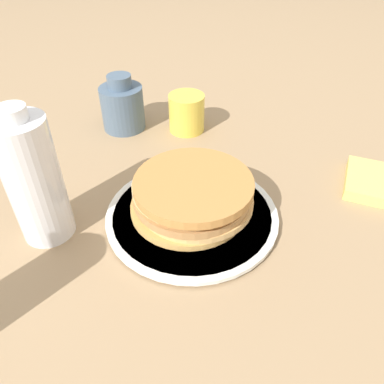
{
  "coord_description": "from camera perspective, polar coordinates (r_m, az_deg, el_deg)",
  "views": [
    {
      "loc": [
        0.43,
        0.13,
        0.41
      ],
      "look_at": [
        0.02,
        -0.01,
        0.05
      ],
      "focal_mm": 35.0,
      "sensor_mm": 36.0,
      "label": 1
    }
  ],
  "objects": [
    {
      "name": "juice_glass",
      "position": [
        0.8,
        -0.83,
        11.96
      ],
      "size": [
        0.08,
        0.08,
        0.08
      ],
      "color": "yellow",
      "rests_on": "ground_plane"
    },
    {
      "name": "napkin",
      "position": [
        0.72,
        25.48,
        1.48
      ],
      "size": [
        0.12,
        0.08,
        0.02
      ],
      "color": "#E5D166",
      "rests_on": "ground_plane"
    },
    {
      "name": "cream_jug",
      "position": [
        0.82,
        -10.55,
        12.76
      ],
      "size": [
        0.09,
        0.09,
        0.12
      ],
      "color": "#4C6075",
      "rests_on": "ground_plane"
    },
    {
      "name": "plate",
      "position": [
        0.59,
        -0.0,
        -3.52
      ],
      "size": [
        0.27,
        0.27,
        0.01
      ],
      "color": "silver",
      "rests_on": "ground_plane"
    },
    {
      "name": "ground_plane",
      "position": [
        0.61,
        1.84,
        -3.08
      ],
      "size": [
        4.0,
        4.0,
        0.0
      ],
      "primitive_type": "plane",
      "color": "#9E7F5B"
    },
    {
      "name": "pancake_stack",
      "position": [
        0.57,
        -0.07,
        -0.55
      ],
      "size": [
        0.19,
        0.19,
        0.07
      ],
      "color": "#AE7F4B",
      "rests_on": "plate"
    },
    {
      "name": "water_bottle_near",
      "position": [
        0.56,
        -22.95,
        1.65
      ],
      "size": [
        0.08,
        0.08,
        0.21
      ],
      "color": "white",
      "rests_on": "ground_plane"
    }
  ]
}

